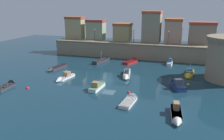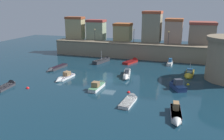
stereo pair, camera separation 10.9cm
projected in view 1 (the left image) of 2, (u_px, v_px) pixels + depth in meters
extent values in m
plane|color=#112D3D|center=(109.00, 80.00, 46.40)|extent=(116.68, 116.68, 0.00)
cube|color=gray|center=(132.00, 51.00, 65.45)|extent=(46.05, 3.83, 4.08)
cube|color=#73644F|center=(133.00, 43.00, 64.87)|extent=(46.05, 4.13, 0.24)
cube|color=tan|center=(75.00, 29.00, 72.84)|extent=(5.39, 3.14, 6.22)
cube|color=brown|center=(75.00, 18.00, 71.90)|extent=(5.60, 3.26, 0.70)
cube|color=gray|center=(96.00, 31.00, 71.15)|extent=(5.32, 3.60, 5.44)
cube|color=brown|center=(96.00, 21.00, 70.32)|extent=(5.53, 3.74, 0.70)
cube|color=tan|center=(123.00, 33.00, 69.33)|extent=(4.82, 4.63, 4.55)
cube|color=#9A4F26|center=(123.00, 24.00, 68.62)|extent=(5.02, 4.81, 0.70)
cube|color=gray|center=(152.00, 28.00, 66.97)|extent=(5.02, 5.91, 8.09)
cube|color=#AE4B2F|center=(153.00, 12.00, 65.78)|extent=(5.22, 6.15, 0.70)
cube|color=tan|center=(174.00, 32.00, 65.36)|extent=(4.60, 5.68, 6.14)
cube|color=#99502E|center=(174.00, 20.00, 64.43)|extent=(4.78, 5.91, 0.70)
cube|color=gray|center=(201.00, 34.00, 63.44)|extent=(6.72, 5.97, 5.39)
cube|color=brown|center=(203.00, 23.00, 62.61)|extent=(6.98, 6.20, 0.70)
cylinder|color=black|center=(95.00, 36.00, 67.69)|extent=(0.12, 0.12, 3.16)
sphere|color=#F9D172|center=(95.00, 30.00, 67.22)|extent=(0.32, 0.32, 0.32)
cylinder|color=black|center=(134.00, 37.00, 64.29)|extent=(0.12, 0.12, 3.46)
sphere|color=#F9D172|center=(134.00, 30.00, 63.78)|extent=(0.32, 0.32, 0.32)
cylinder|color=black|center=(168.00, 38.00, 61.62)|extent=(0.12, 0.12, 3.23)
sphere|color=#F9D172|center=(169.00, 32.00, 61.14)|extent=(0.32, 0.32, 0.32)
cube|color=red|center=(130.00, 62.00, 60.19)|extent=(3.26, 4.91, 0.54)
cone|color=red|center=(136.00, 60.00, 62.37)|extent=(1.98, 1.79, 1.62)
cube|color=#5D0C0F|center=(130.00, 61.00, 60.13)|extent=(3.33, 5.01, 0.08)
cube|color=navy|center=(178.00, 87.00, 41.56)|extent=(3.17, 4.03, 0.82)
cone|color=navy|center=(173.00, 83.00, 43.74)|extent=(1.88, 1.64, 1.59)
cube|color=#0C1B3B|center=(178.00, 85.00, 41.46)|extent=(3.23, 4.11, 0.08)
cube|color=#333842|center=(178.00, 82.00, 41.42)|extent=(1.61, 1.47, 1.02)
cube|color=#99B7C6|center=(177.00, 81.00, 41.87)|extent=(1.07, 0.59, 0.61)
cube|color=white|center=(170.00, 63.00, 58.46)|extent=(1.40, 3.56, 0.69)
cone|color=white|center=(171.00, 62.00, 60.40)|extent=(1.14, 1.06, 1.07)
cube|color=#727157|center=(170.00, 62.00, 58.38)|extent=(1.42, 3.63, 0.08)
cube|color=navy|center=(170.00, 60.00, 58.43)|extent=(0.86, 1.16, 0.92)
cube|color=#99B7C6|center=(170.00, 59.00, 58.91)|extent=(0.70, 0.12, 0.55)
cube|color=#333338|center=(101.00, 61.00, 60.64)|extent=(3.06, 5.72, 0.83)
cone|color=#333338|center=(109.00, 59.00, 63.34)|extent=(1.77, 1.76, 1.42)
cube|color=black|center=(101.00, 60.00, 60.54)|extent=(3.12, 5.84, 0.08)
cylinder|color=#B2B2B7|center=(101.00, 55.00, 60.33)|extent=(0.08, 0.08, 2.20)
cube|color=white|center=(97.00, 87.00, 41.60)|extent=(1.59, 4.52, 0.66)
cone|color=white|center=(103.00, 83.00, 44.14)|extent=(1.38, 1.30, 1.33)
cube|color=#50865F|center=(97.00, 86.00, 41.52)|extent=(1.62, 4.61, 0.08)
cube|color=olive|center=(96.00, 84.00, 40.89)|extent=(1.24, 1.26, 0.86)
cube|color=#99B7C6|center=(97.00, 83.00, 41.43)|extent=(1.07, 0.10, 0.51)
cube|color=#333338|center=(4.00, 87.00, 41.89)|extent=(1.88, 4.18, 0.47)
cone|color=#333338|center=(13.00, 83.00, 44.29)|extent=(1.61, 1.24, 1.54)
cube|color=black|center=(4.00, 86.00, 41.83)|extent=(1.92, 4.27, 0.08)
cube|color=white|center=(127.00, 74.00, 49.53)|extent=(2.23, 5.50, 0.79)
cone|color=white|center=(126.00, 78.00, 46.35)|extent=(1.45, 1.60, 1.21)
cube|color=#546263|center=(127.00, 72.00, 49.43)|extent=(2.28, 5.61, 0.08)
cube|color=#333842|center=(127.00, 71.00, 48.93)|extent=(1.15, 1.95, 0.77)
cube|color=white|center=(128.00, 102.00, 35.37)|extent=(1.96, 4.51, 0.50)
cone|color=white|center=(134.00, 96.00, 37.83)|extent=(1.61, 1.35, 1.52)
cube|color=slate|center=(128.00, 101.00, 35.31)|extent=(2.00, 4.60, 0.08)
cube|color=gold|center=(189.00, 73.00, 50.50)|extent=(2.10, 5.43, 0.45)
cone|color=gold|center=(188.00, 77.00, 47.57)|extent=(1.67, 1.53, 1.55)
cube|color=brown|center=(190.00, 72.00, 50.45)|extent=(2.14, 5.54, 0.08)
cube|color=navy|center=(190.00, 71.00, 50.33)|extent=(1.30, 1.65, 0.71)
cube|color=#99B7C6|center=(189.00, 71.00, 49.63)|extent=(1.05, 0.15, 0.43)
cylinder|color=#B2B2B7|center=(190.00, 67.00, 50.40)|extent=(0.08, 0.08, 2.27)
cube|color=white|center=(66.00, 77.00, 47.69)|extent=(1.95, 4.56, 0.53)
cone|color=white|center=(58.00, 81.00, 45.28)|extent=(1.45, 1.40, 1.29)
cube|color=slate|center=(66.00, 76.00, 47.63)|extent=(1.99, 4.65, 0.08)
cube|color=olive|center=(67.00, 74.00, 47.73)|extent=(1.28, 1.46, 0.83)
cube|color=#333338|center=(58.00, 67.00, 55.06)|extent=(2.06, 5.54, 0.60)
cone|color=#333338|center=(49.00, 71.00, 52.15)|extent=(1.44, 1.56, 1.26)
cube|color=black|center=(58.00, 66.00, 54.99)|extent=(2.10, 5.65, 0.08)
cube|color=silver|center=(176.00, 113.00, 31.59)|extent=(1.81, 4.86, 0.71)
cone|color=silver|center=(177.00, 124.00, 28.77)|extent=(1.40, 1.45, 1.27)
cube|color=slate|center=(176.00, 111.00, 31.50)|extent=(1.85, 4.96, 0.08)
cube|color=olive|center=(176.00, 106.00, 31.94)|extent=(0.91, 1.38, 0.99)
sphere|color=red|center=(129.00, 93.00, 39.96)|extent=(0.58, 0.58, 0.58)
sphere|color=yellow|center=(188.00, 85.00, 43.92)|extent=(0.54, 0.54, 0.54)
sphere|color=red|center=(28.00, 88.00, 41.96)|extent=(0.60, 0.60, 0.60)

